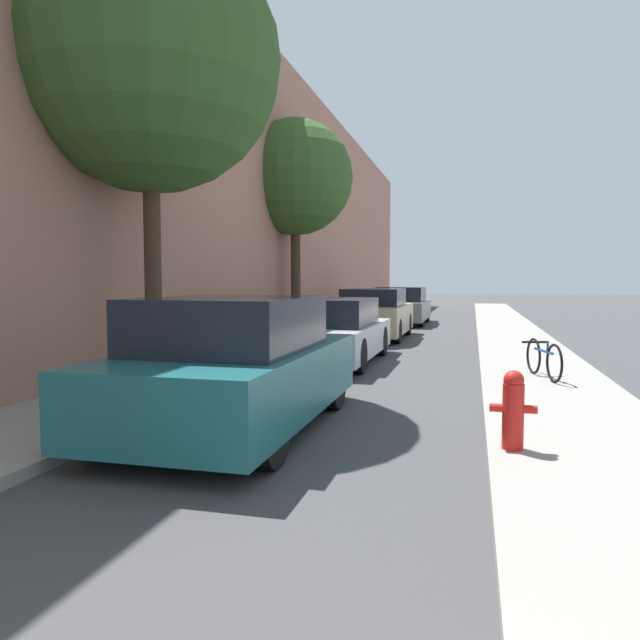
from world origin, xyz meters
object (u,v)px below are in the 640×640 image
object	(u,v)px
street_tree_far	(295,178)
street_tree_near	(149,60)
parked_car_grey	(402,306)
bicycle	(543,359)
fire_hydrant	(513,409)
parked_car_teal	(235,367)
parked_car_champagne	(375,315)
parked_car_silver	(334,332)

from	to	relation	value
street_tree_far	street_tree_near	bearing A→B (deg)	-87.19
parked_car_grey	bicycle	bearing A→B (deg)	-73.64
fire_hydrant	parked_car_teal	bearing A→B (deg)	171.02
parked_car_teal	parked_car_champagne	size ratio (longest dim) A/B	0.97
parked_car_champagne	bicycle	size ratio (longest dim) A/B	2.89
parked_car_champagne	fire_hydrant	bearing A→B (deg)	-74.48
parked_car_grey	street_tree_far	size ratio (longest dim) A/B	0.72
parked_car_grey	parked_car_teal	bearing A→B (deg)	-89.83
street_tree_near	street_tree_far	world-z (taller)	street_tree_near
parked_car_champagne	bicycle	bearing A→B (deg)	-60.89
parked_car_champagne	parked_car_teal	bearing A→B (deg)	-89.17
bicycle	parked_car_grey	bearing A→B (deg)	91.70
street_tree_near	parked_car_silver	bearing A→B (deg)	60.78
parked_car_grey	bicycle	world-z (taller)	parked_car_grey
parked_car_teal	parked_car_silver	bearing A→B (deg)	91.48
parked_car_silver	street_tree_near	xyz separation A→B (m)	(-2.02, -3.62, 4.37)
parked_car_silver	fire_hydrant	size ratio (longest dim) A/B	5.86
parked_car_grey	fire_hydrant	world-z (taller)	parked_car_grey
parked_car_teal	street_tree_far	size ratio (longest dim) A/B	0.64
parked_car_silver	parked_car_teal	bearing A→B (deg)	-88.52
street_tree_near	street_tree_far	distance (m)	9.04
parked_car_teal	street_tree_far	xyz separation A→B (m)	(-2.61, 11.01, 4.04)
street_tree_near	fire_hydrant	xyz separation A→B (m)	(5.15, -2.45, -4.50)
parked_car_silver	parked_car_champagne	size ratio (longest dim) A/B	1.04
parked_car_teal	parked_car_grey	bearing A→B (deg)	90.17
parked_car_grey	street_tree_near	world-z (taller)	street_tree_near
parked_car_teal	parked_car_silver	world-z (taller)	parked_car_teal
parked_car_silver	street_tree_far	distance (m)	7.23
parked_car_silver	parked_car_champagne	distance (m)	5.24
parked_car_champagne	bicycle	xyz separation A→B (m)	(3.88, -6.97, -0.26)
street_tree_near	parked_car_grey	bearing A→B (deg)	81.82
parked_car_grey	street_tree_near	bearing A→B (deg)	-98.18
parked_car_champagne	street_tree_far	xyz separation A→B (m)	(-2.46, 0.17, 4.06)
bicycle	parked_car_champagne	bearing A→B (deg)	104.44
parked_car_champagne	street_tree_near	size ratio (longest dim) A/B	0.61
parked_car_teal	bicycle	distance (m)	5.38
parked_car_teal	parked_car_grey	world-z (taller)	parked_car_teal
street_tree_near	fire_hydrant	world-z (taller)	street_tree_near
parked_car_champagne	street_tree_near	world-z (taller)	street_tree_near
parked_car_champagne	street_tree_far	bearing A→B (deg)	176.03
parked_car_teal	parked_car_grey	xyz separation A→B (m)	(-0.05, 16.72, -0.03)
parked_car_grey	street_tree_far	distance (m)	7.47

